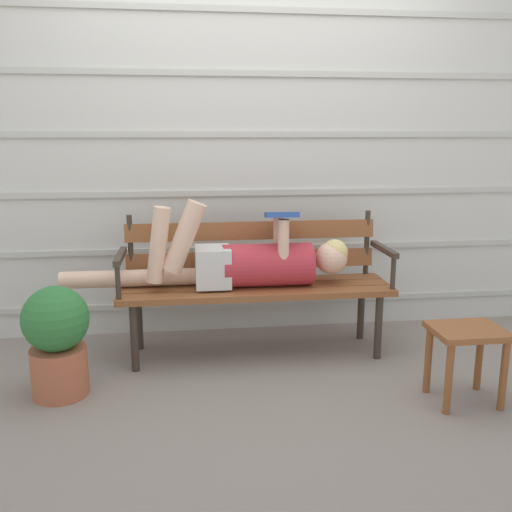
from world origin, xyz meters
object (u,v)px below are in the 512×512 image
reclining_person (245,261)px  footstool (467,345)px  park_bench (255,276)px  potted_plant (57,338)px

reclining_person → footstool: bearing=-36.0°
park_bench → reclining_person: 0.14m
footstool → potted_plant: potted_plant is taller
park_bench → potted_plant: 1.16m
park_bench → reclining_person: reclining_person is taller
reclining_person → potted_plant: (-0.99, -0.41, -0.27)m
park_bench → footstool: (0.94, -0.80, -0.17)m
reclining_person → potted_plant: reclining_person is taller
park_bench → footstool: size_ratio=4.18×
reclining_person → footstool: size_ratio=4.39×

